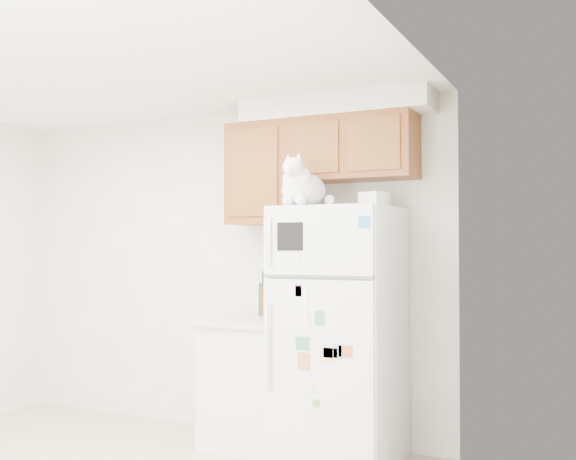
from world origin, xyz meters
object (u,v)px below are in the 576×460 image
Objects in this scene: storage_box_back at (374,200)px; cat at (302,187)px; bottle_amber at (265,296)px; refrigerator at (339,334)px; bottle_green at (264,293)px; storage_box_front at (372,199)px; base_counter at (253,381)px.

cat is at bearing -121.72° from storage_box_back.
cat is 1.65× the size of bottle_amber.
cat reaches higher than refrigerator.
storage_box_back reaches higher than bottle_amber.
bottle_green is 1.11× the size of bottle_amber.
refrigerator is at bearing -171.57° from storage_box_front.
bottle_green is at bearing -165.26° from storage_box_back.
base_counter is 6.13× the size of storage_box_front.
storage_box_front is 0.45× the size of bottle_green.
cat is at bearing -25.02° from base_counter.
cat is at bearing -39.36° from bottle_green.
bottle_amber is at bearing -176.57° from storage_box_front.
bottle_green is (-0.51, 0.42, -0.74)m from cat.
storage_box_front is 1.18m from bottle_amber.
bottle_amber is (0.02, 0.15, 0.61)m from base_counter.
base_counter is 2.76× the size of bottle_green.
bottle_green is (-0.91, 0.12, -0.66)m from storage_box_back.
cat is 3.31× the size of storage_box_front.
refrigerator is 1.85× the size of base_counter.
cat is at bearing -141.66° from refrigerator.
storage_box_back is at bearing -5.69° from bottle_amber.
storage_box_back is 1.20× the size of storage_box_front.
base_counter is at bearing -96.12° from bottle_amber.
refrigerator is 1.01m from cat.
base_counter is 3.06× the size of bottle_amber.
bottle_amber is (-0.48, 0.38, -0.76)m from cat.
cat is 0.99m from bottle_green.
cat reaches higher than storage_box_back.
storage_box_front is (0.46, 0.10, -0.09)m from cat.
base_counter is 1.57m from storage_box_back.
storage_box_back is at bearing 4.00° from base_counter.
bottle_amber is at bearing -48.82° from bottle_green.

